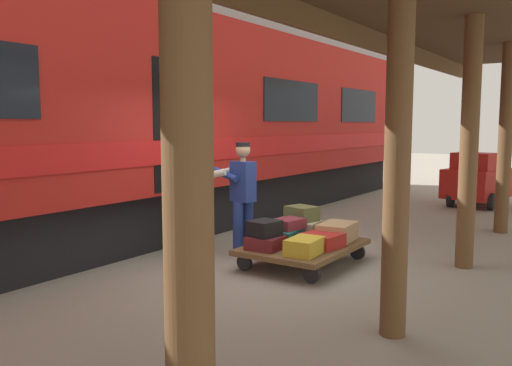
{
  "coord_description": "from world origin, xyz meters",
  "views": [
    {
      "loc": [
        -3.74,
        6.08,
        1.97
      ],
      "look_at": [
        0.38,
        0.02,
        1.15
      ],
      "focal_mm": 36.9,
      "sensor_mm": 36.0,
      "label": 1
    }
  ],
  "objects_px": {
    "luggage_cart": "(303,247)",
    "suitcase_teal_softside": "(286,235)",
    "suitcase_cream_canvas": "(302,228)",
    "suitcase_red_plastic": "(322,240)",
    "suitcase_black_hardshell": "(264,228)",
    "porter_in_overalls": "(242,194)",
    "baggage_tug": "(476,180)",
    "suitcase_yellow_case": "(305,246)",
    "suitcase_olive_duffel": "(302,213)",
    "porter_by_door": "(201,193)",
    "train_car": "(113,119)",
    "suitcase_burgundy_valise": "(289,224)",
    "suitcase_tan_vintage": "(337,232)",
    "suitcase_maroon_trunk": "(267,242)"
  },
  "relations": [
    {
      "from": "suitcase_teal_softside",
      "to": "suitcase_black_hardshell",
      "type": "relative_size",
      "value": 1.65
    },
    {
      "from": "baggage_tug",
      "to": "suitcase_teal_softside",
      "type": "bearing_deg",
      "value": 81.08
    },
    {
      "from": "suitcase_olive_duffel",
      "to": "porter_by_door",
      "type": "bearing_deg",
      "value": 29.59
    },
    {
      "from": "suitcase_red_plastic",
      "to": "suitcase_teal_softside",
      "type": "bearing_deg",
      "value": 0.0
    },
    {
      "from": "luggage_cart",
      "to": "suitcase_teal_softside",
      "type": "relative_size",
      "value": 2.79
    },
    {
      "from": "suitcase_burgundy_valise",
      "to": "suitcase_tan_vintage",
      "type": "bearing_deg",
      "value": -138.71
    },
    {
      "from": "suitcase_teal_softside",
      "to": "suitcase_black_hardshell",
      "type": "distance_m",
      "value": 0.56
    },
    {
      "from": "suitcase_red_plastic",
      "to": "porter_by_door",
      "type": "height_order",
      "value": "porter_by_door"
    },
    {
      "from": "suitcase_burgundy_valise",
      "to": "porter_in_overalls",
      "type": "bearing_deg",
      "value": 1.54
    },
    {
      "from": "suitcase_red_plastic",
      "to": "suitcase_black_hardshell",
      "type": "relative_size",
      "value": 1.28
    },
    {
      "from": "suitcase_tan_vintage",
      "to": "baggage_tug",
      "type": "distance_m",
      "value": 6.63
    },
    {
      "from": "suitcase_olive_duffel",
      "to": "porter_by_door",
      "type": "height_order",
      "value": "porter_by_door"
    },
    {
      "from": "porter_in_overalls",
      "to": "suitcase_yellow_case",
      "type": "bearing_deg",
      "value": 160.37
    },
    {
      "from": "train_car",
      "to": "luggage_cart",
      "type": "relative_size",
      "value": 11.21
    },
    {
      "from": "suitcase_tan_vintage",
      "to": "suitcase_burgundy_valise",
      "type": "distance_m",
      "value": 0.73
    },
    {
      "from": "luggage_cart",
      "to": "baggage_tug",
      "type": "distance_m",
      "value": 7.15
    },
    {
      "from": "suitcase_teal_softside",
      "to": "suitcase_olive_duffel",
      "type": "distance_m",
      "value": 0.56
    },
    {
      "from": "suitcase_black_hardshell",
      "to": "suitcase_olive_duffel",
      "type": "relative_size",
      "value": 0.91
    },
    {
      "from": "suitcase_cream_canvas",
      "to": "porter_by_door",
      "type": "xyz_separation_m",
      "value": [
        1.36,
        0.74,
        0.52
      ]
    },
    {
      "from": "suitcase_olive_duffel",
      "to": "suitcase_yellow_case",
      "type": "bearing_deg",
      "value": 121.22
    },
    {
      "from": "baggage_tug",
      "to": "train_car",
      "type": "bearing_deg",
      "value": 59.31
    },
    {
      "from": "suitcase_teal_softside",
      "to": "suitcase_burgundy_valise",
      "type": "xyz_separation_m",
      "value": [
        -0.04,
        -0.01,
        0.17
      ]
    },
    {
      "from": "suitcase_teal_softside",
      "to": "suitcase_cream_canvas",
      "type": "relative_size",
      "value": 1.27
    },
    {
      "from": "suitcase_teal_softside",
      "to": "suitcase_tan_vintage",
      "type": "distance_m",
      "value": 0.76
    },
    {
      "from": "suitcase_red_plastic",
      "to": "suitcase_cream_canvas",
      "type": "distance_m",
      "value": 0.76
    },
    {
      "from": "suitcase_maroon_trunk",
      "to": "suitcase_red_plastic",
      "type": "bearing_deg",
      "value": -139.94
    },
    {
      "from": "suitcase_teal_softside",
      "to": "porter_by_door",
      "type": "height_order",
      "value": "porter_by_door"
    },
    {
      "from": "porter_by_door",
      "to": "suitcase_red_plastic",
      "type": "bearing_deg",
      "value": -172.66
    },
    {
      "from": "train_car",
      "to": "porter_in_overalls",
      "type": "distance_m",
      "value": 2.76
    },
    {
      "from": "suitcase_cream_canvas",
      "to": "suitcase_burgundy_valise",
      "type": "relative_size",
      "value": 1.16
    },
    {
      "from": "suitcase_cream_canvas",
      "to": "suitcase_burgundy_valise",
      "type": "distance_m",
      "value": 0.5
    },
    {
      "from": "suitcase_red_plastic",
      "to": "luggage_cart",
      "type": "bearing_deg",
      "value": 0.0
    },
    {
      "from": "train_car",
      "to": "suitcase_red_plastic",
      "type": "distance_m",
      "value": 4.2
    },
    {
      "from": "suitcase_yellow_case",
      "to": "porter_in_overalls",
      "type": "relative_size",
      "value": 0.31
    },
    {
      "from": "luggage_cart",
      "to": "suitcase_yellow_case",
      "type": "relative_size",
      "value": 3.39
    },
    {
      "from": "luggage_cart",
      "to": "suitcase_teal_softside",
      "type": "bearing_deg",
      "value": -0.0
    },
    {
      "from": "porter_in_overalls",
      "to": "suitcase_tan_vintage",
      "type": "bearing_deg",
      "value": -159.77
    },
    {
      "from": "suitcase_burgundy_valise",
      "to": "suitcase_yellow_case",
      "type": "bearing_deg",
      "value": 137.12
    },
    {
      "from": "suitcase_olive_duffel",
      "to": "suitcase_burgundy_valise",
      "type": "relative_size",
      "value": 0.99
    },
    {
      "from": "luggage_cart",
      "to": "suitcase_tan_vintage",
      "type": "bearing_deg",
      "value": -120.74
    },
    {
      "from": "suitcase_tan_vintage",
      "to": "suitcase_black_hardshell",
      "type": "bearing_deg",
      "value": 59.19
    },
    {
      "from": "suitcase_red_plastic",
      "to": "porter_in_overalls",
      "type": "height_order",
      "value": "porter_in_overalls"
    },
    {
      "from": "suitcase_yellow_case",
      "to": "porter_in_overalls",
      "type": "distance_m",
      "value": 1.52
    },
    {
      "from": "suitcase_tan_vintage",
      "to": "suitcase_cream_canvas",
      "type": "height_order",
      "value": "suitcase_tan_vintage"
    },
    {
      "from": "porter_in_overalls",
      "to": "baggage_tug",
      "type": "distance_m",
      "value": 7.35
    },
    {
      "from": "train_car",
      "to": "suitcase_yellow_case",
      "type": "distance_m",
      "value": 4.19
    },
    {
      "from": "suitcase_red_plastic",
      "to": "suitcase_cream_canvas",
      "type": "xyz_separation_m",
      "value": [
        0.58,
        -0.49,
        0.02
      ]
    },
    {
      "from": "luggage_cart",
      "to": "suitcase_black_hardshell",
      "type": "distance_m",
      "value": 0.69
    },
    {
      "from": "suitcase_teal_softside",
      "to": "suitcase_yellow_case",
      "type": "bearing_deg",
      "value": 139.94
    },
    {
      "from": "suitcase_yellow_case",
      "to": "suitcase_olive_duffel",
      "type": "bearing_deg",
      "value": -58.78
    }
  ]
}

